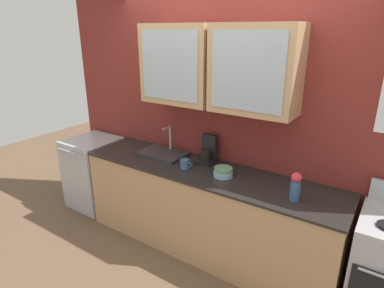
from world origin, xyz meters
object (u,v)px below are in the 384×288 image
Objects in this scene: bowl_stack at (223,172)px; coffee_maker at (208,152)px; sink_faucet at (163,153)px; cup_near_sink at (185,164)px; dishwasher at (95,172)px; vase at (295,186)px.

bowl_stack is 0.38m from coffee_maker.
coffee_maker is (0.52, 0.10, 0.09)m from sink_faucet.
bowl_stack is at bearing 7.24° from cup_near_sink.
sink_faucet is 1.17m from dishwasher.
cup_near_sink is 0.14× the size of dishwasher.
sink_faucet reaches higher than vase.
cup_near_sink is (-1.10, 0.03, -0.08)m from vase.
bowl_stack is 0.70m from vase.
coffee_maker reaches higher than bowl_stack.
sink_faucet reaches higher than dishwasher.
vase is (1.51, -0.19, 0.10)m from sink_faucet.
vase reaches higher than cup_near_sink.
sink_faucet is 0.83m from bowl_stack.
sink_faucet is 1.53m from vase.
coffee_maker is at bearing 68.81° from cup_near_sink.
sink_faucet is 2.11× the size of vase.
dishwasher is at bearing -174.50° from sink_faucet.
coffee_maker is at bearing 10.54° from sink_faucet.
vase is at bearing -16.32° from coffee_maker.
bowl_stack reaches higher than dishwasher.
sink_faucet is at bearing 172.65° from vase.
sink_faucet is 4.11× the size of cup_near_sink.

